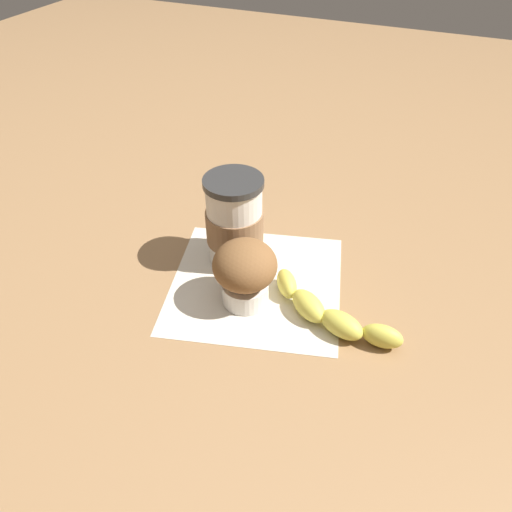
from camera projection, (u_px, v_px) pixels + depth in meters
The scene contains 5 objects.
ground_plane at pixel (256, 284), 0.77m from camera, with size 3.00×3.00×0.00m, color #936D47.
paper_napkin at pixel (256, 283), 0.77m from camera, with size 0.26×0.26×0.00m, color beige.
coffee_cup at pixel (235, 222), 0.77m from camera, with size 0.09×0.09×0.15m.
muffin at pixel (245, 271), 0.71m from camera, with size 0.09×0.09×0.10m.
banana at pixel (328, 312), 0.70m from camera, with size 0.21×0.11×0.03m.
Camera 1 is at (0.22, -0.52, 0.53)m, focal length 35.00 mm.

